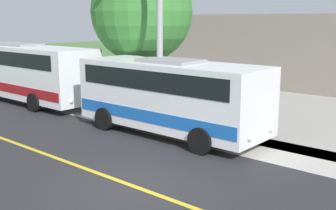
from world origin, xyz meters
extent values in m
plane|color=#477238|center=(0.00, 0.00, 0.00)|extent=(120.00, 120.00, 0.00)
cube|color=#28282B|center=(0.00, 0.00, 0.00)|extent=(8.00, 100.00, 0.01)
cube|color=#B2ADA3|center=(-5.20, 0.00, 0.00)|extent=(2.40, 100.00, 0.01)
cube|color=gold|center=(0.00, 0.00, 0.01)|extent=(0.16, 100.00, 0.00)
cube|color=white|center=(-4.57, -2.64, 1.55)|extent=(2.54, 7.60, 2.40)
cube|color=blue|center=(-4.57, -2.64, 0.90)|extent=(2.58, 7.45, 0.44)
cube|color=black|center=(-4.57, -2.64, 2.20)|extent=(2.58, 6.84, 0.70)
cube|color=gray|center=(-4.57, -2.64, 2.81)|extent=(1.52, 2.28, 0.12)
cylinder|color=black|center=(-5.84, -0.28, 0.45)|extent=(0.25, 0.90, 0.90)
cylinder|color=black|center=(-3.30, -0.28, 0.45)|extent=(0.25, 0.90, 0.90)
cylinder|color=black|center=(-5.84, -4.99, 0.45)|extent=(0.25, 0.90, 0.90)
cylinder|color=black|center=(-3.30, -4.99, 0.45)|extent=(0.25, 0.90, 0.90)
sphere|color=#F2EACC|center=(-5.27, 1.19, 0.70)|extent=(0.20, 0.20, 0.20)
sphere|color=#F2EACC|center=(-3.87, 1.19, 0.70)|extent=(0.20, 0.20, 0.20)
cube|color=white|center=(-4.53, -13.57, 1.65)|extent=(2.46, 11.32, 2.60)
cube|color=maroon|center=(-4.53, -13.57, 0.90)|extent=(2.50, 11.10, 0.44)
cube|color=black|center=(-4.53, -13.57, 2.40)|extent=(2.50, 10.19, 0.70)
cube|color=gray|center=(-4.53, -13.57, 3.01)|extent=(1.48, 3.40, 0.12)
cylinder|color=black|center=(-5.76, -10.06, 0.45)|extent=(0.25, 0.90, 0.90)
cylinder|color=black|center=(-3.30, -10.06, 0.45)|extent=(0.25, 0.90, 0.90)
cylinder|color=black|center=(-5.76, -17.08, 0.45)|extent=(0.25, 0.90, 0.90)
sphere|color=#F2EACC|center=(-5.21, -7.89, 0.70)|extent=(0.20, 0.20, 0.20)
sphere|color=#F2EACC|center=(-3.85, -7.89, 0.70)|extent=(0.20, 0.20, 0.20)
cylinder|color=#9E9EA3|center=(-5.00, -3.56, 4.34)|extent=(0.24, 0.24, 8.67)
cylinder|color=brown|center=(-7.40, -6.85, 1.42)|extent=(0.36, 0.36, 2.84)
sphere|color=#387A33|center=(-7.40, -6.85, 4.68)|extent=(4.90, 4.90, 4.90)
camera|label=1|loc=(7.18, 7.38, 4.29)|focal=44.47mm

